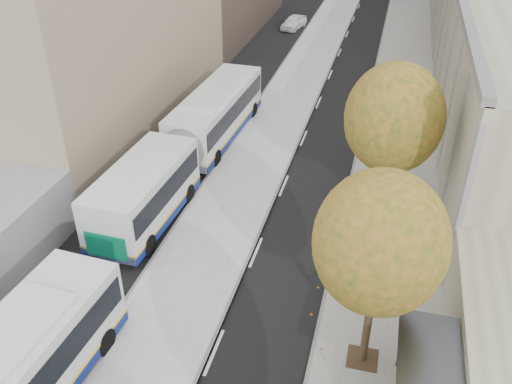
% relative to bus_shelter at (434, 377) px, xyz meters
% --- Properties ---
extents(bus_platform, '(4.25, 150.00, 0.15)m').
position_rel_bus_shelter_xyz_m(bus_platform, '(-9.56, 24.04, -2.11)').
color(bus_platform, '#ACACAC').
rests_on(bus_platform, ground).
extents(sidewalk, '(4.75, 150.00, 0.08)m').
position_rel_bus_shelter_xyz_m(sidewalk, '(-1.56, 24.04, -2.15)').
color(sidewalk, gray).
rests_on(sidewalk, ground).
extents(bus_shelter, '(1.90, 4.40, 2.53)m').
position_rel_bus_shelter_xyz_m(bus_shelter, '(0.00, 0.00, 0.00)').
color(bus_shelter, '#383A3F').
rests_on(bus_shelter, sidewalk).
extents(tree_c, '(4.20, 4.20, 7.28)m').
position_rel_bus_shelter_xyz_m(tree_c, '(-2.09, 2.04, 3.06)').
color(tree_c, '#2D2217').
rests_on(tree_c, sidewalk).
extents(tree_d, '(4.40, 4.40, 7.60)m').
position_rel_bus_shelter_xyz_m(tree_d, '(-2.09, 11.04, 3.28)').
color(tree_d, '#2D2217').
rests_on(tree_d, sidewalk).
extents(bus_far, '(3.49, 18.59, 3.08)m').
position_rel_bus_shelter_xyz_m(bus_far, '(-12.85, 13.63, -0.50)').
color(bus_far, silver).
rests_on(bus_far, ground).
extents(distant_car, '(2.41, 4.22, 1.35)m').
position_rel_bus_shelter_xyz_m(distant_car, '(-12.93, 43.68, -1.51)').
color(distant_car, white).
rests_on(distant_car, ground).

